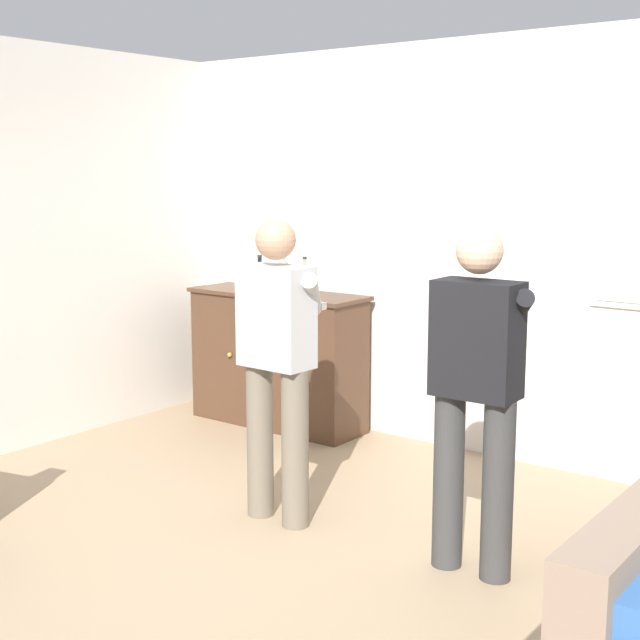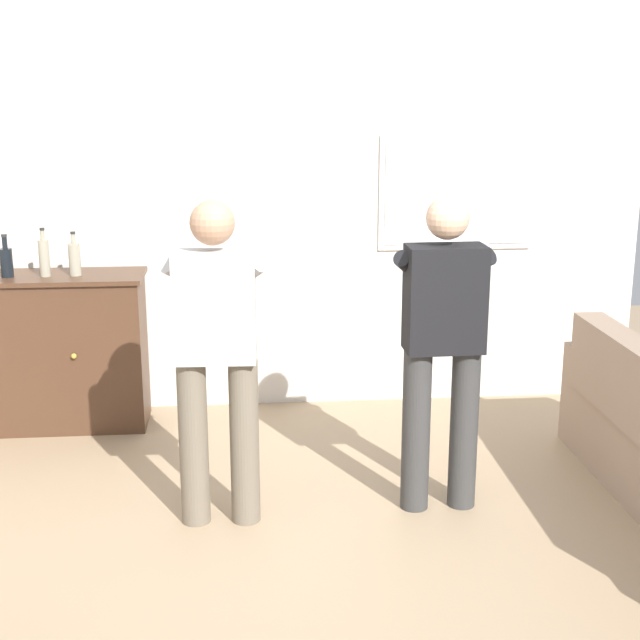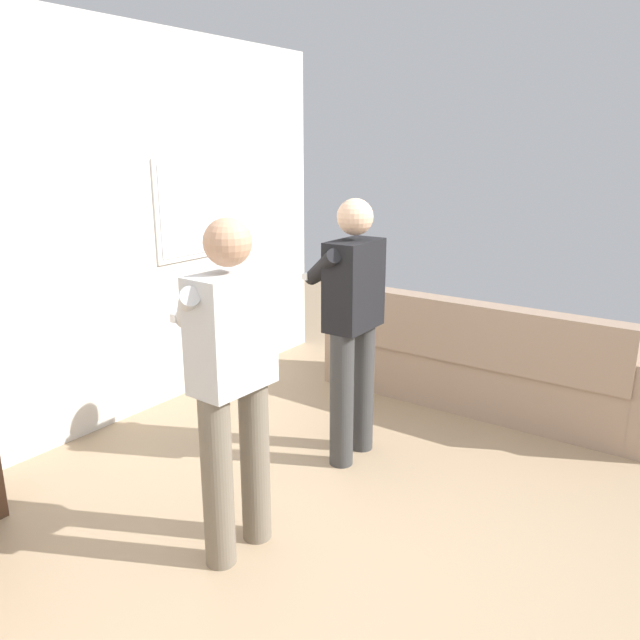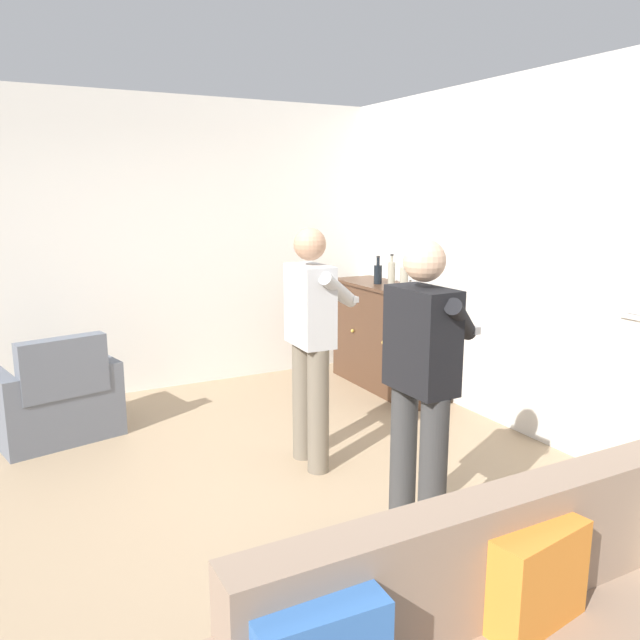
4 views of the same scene
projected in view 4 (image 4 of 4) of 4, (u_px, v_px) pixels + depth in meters
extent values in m
plane|color=#9E8466|center=(214.00, 512.00, 3.79)|extent=(10.40, 10.40, 0.00)
cube|color=silver|center=(545.00, 261.00, 4.73)|extent=(5.20, 0.12, 2.80)
cube|color=silver|center=(118.00, 248.00, 5.81)|extent=(0.12, 5.20, 2.80)
cube|color=gray|center=(512.00, 547.00, 2.27)|extent=(0.18, 2.22, 0.46)
cube|color=orange|center=(539.00, 578.00, 2.17)|extent=(0.20, 0.42, 0.36)
cube|color=slate|center=(56.00, 412.00, 4.93)|extent=(0.77, 0.77, 0.40)
cube|color=slate|center=(63.00, 368.00, 4.65)|extent=(0.28, 0.66, 0.45)
cube|color=slate|center=(3.00, 411.00, 4.67)|extent=(0.65, 0.26, 0.60)
cube|color=slate|center=(102.00, 390.00, 5.16)|extent=(0.65, 0.26, 0.60)
cube|color=#472D1E|center=(388.00, 339.00, 6.09)|extent=(1.39, 0.44, 1.00)
cube|color=#472D1E|center=(389.00, 287.00, 5.99)|extent=(1.43, 0.48, 0.03)
sphere|color=#B79338|center=(352.00, 331.00, 6.22)|extent=(0.04, 0.04, 0.04)
sphere|color=#B79338|center=(383.00, 343.00, 5.74)|extent=(0.04, 0.04, 0.04)
cylinder|color=black|center=(378.00, 275.00, 6.07)|extent=(0.08, 0.08, 0.18)
cylinder|color=black|center=(378.00, 261.00, 6.04)|extent=(0.03, 0.03, 0.08)
cylinder|color=#262626|center=(378.00, 257.00, 6.03)|extent=(0.04, 0.04, 0.02)
cylinder|color=gray|center=(404.00, 279.00, 5.70)|extent=(0.08, 0.08, 0.21)
cylinder|color=gray|center=(404.00, 264.00, 5.68)|extent=(0.03, 0.03, 0.06)
cylinder|color=#262626|center=(405.00, 260.00, 5.67)|extent=(0.03, 0.03, 0.02)
cylinder|color=gray|center=(391.00, 275.00, 5.86)|extent=(0.07, 0.07, 0.23)
cylinder|color=gray|center=(392.00, 259.00, 5.83)|extent=(0.03, 0.03, 0.06)
cylinder|color=#262626|center=(392.00, 255.00, 5.82)|extent=(0.03, 0.03, 0.02)
cylinder|color=#6B6051|center=(303.00, 400.00, 4.50)|extent=(0.15, 0.15, 0.88)
cylinder|color=#6B6051|center=(318.00, 411.00, 4.27)|extent=(0.15, 0.15, 0.88)
cube|color=#B7B7B7|center=(310.00, 305.00, 4.24)|extent=(0.41, 0.24, 0.55)
sphere|color=tan|center=(310.00, 244.00, 4.15)|extent=(0.22, 0.22, 0.22)
cylinder|color=#B7B7B7|center=(324.00, 286.00, 4.39)|extent=(0.34, 0.40, 0.29)
cylinder|color=#B7B7B7|center=(339.00, 290.00, 4.18)|extent=(0.32, 0.41, 0.29)
cube|color=white|center=(351.00, 298.00, 4.37)|extent=(0.15, 0.05, 0.04)
cylinder|color=#383838|center=(403.00, 458.00, 3.52)|extent=(0.15, 0.15, 0.88)
cylinder|color=#383838|center=(433.00, 476.00, 3.29)|extent=(0.15, 0.15, 0.88)
cube|color=black|center=(422.00, 340.00, 3.26)|extent=(0.40, 0.23, 0.55)
sphere|color=#D8AD8C|center=(425.00, 261.00, 3.17)|extent=(0.22, 0.22, 0.22)
cylinder|color=black|center=(433.00, 313.00, 3.41)|extent=(0.32, 0.41, 0.29)
cylinder|color=black|center=(461.00, 320.00, 3.21)|extent=(0.33, 0.40, 0.29)
cube|color=white|center=(469.00, 329.00, 3.41)|extent=(0.15, 0.04, 0.04)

